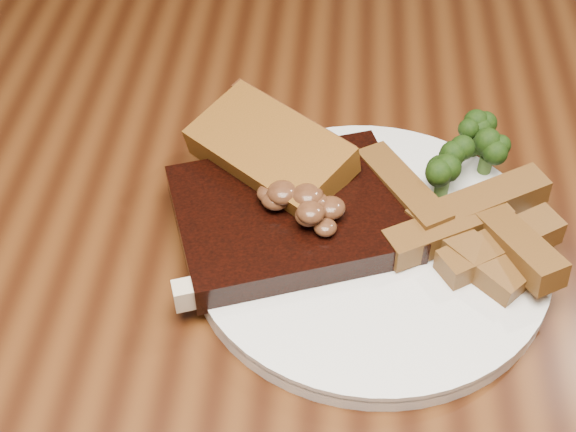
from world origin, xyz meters
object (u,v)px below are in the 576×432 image
Objects in this scene: chair_far at (200,76)px; potato_wedges at (463,232)px; dining_table at (298,336)px; garlic_bread at (271,171)px; plate at (370,250)px; steak at (292,215)px.

chair_far is 7.12× the size of potato_wedges.
dining_table is at bearing 120.98° from chair_far.
garlic_bread is 0.16m from potato_wedges.
potato_wedges is at bearing 5.59° from plate.
garlic_bread reaches higher than plate.
chair_far is 5.32× the size of steak.
garlic_bread is at bearing 159.92° from potato_wedges.
plate is (0.05, 0.01, 0.10)m from dining_table.
chair_far is 0.64m from steak.
plate is at bearing -32.16° from steak.
steak reaches higher than dining_table.
garlic_bread is 0.98× the size of potato_wedges.
dining_table is 6.05× the size of plate.
chair_far reaches higher than steak.
chair_far is (-0.18, 0.57, -0.17)m from dining_table.
plate is 0.10m from garlic_bread.
plate reaches higher than dining_table.
chair_far is at bearing 88.54° from steak.
dining_table is 0.11m from plate.
steak is at bearing -28.48° from garlic_bread.
chair_far reaches higher than potato_wedges.
dining_table is at bearing -30.69° from garlic_bread.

